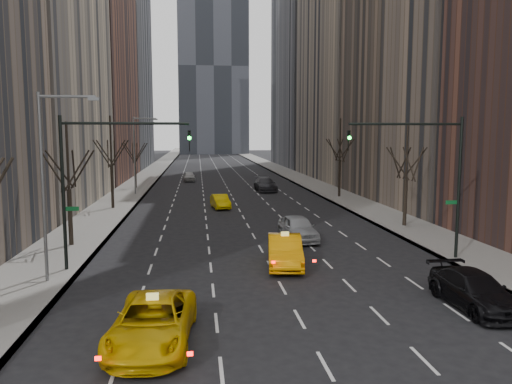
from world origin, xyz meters
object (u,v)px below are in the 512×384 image
object	(u,v)px
taxi_suv	(153,322)
silver_sedan_ahead	(298,228)
taxi_sedan	(285,251)
parked_suv_black	(474,290)

from	to	relation	value
taxi_suv	silver_sedan_ahead	bearing A→B (deg)	66.73
silver_sedan_ahead	taxi_suv	bearing A→B (deg)	-121.95
taxi_sedan	silver_sedan_ahead	xyz separation A→B (m)	(2.05, 6.49, -0.00)
taxi_sedan	silver_sedan_ahead	distance (m)	6.80
taxi_sedan	parked_suv_black	world-z (taller)	taxi_sedan
silver_sedan_ahead	parked_suv_black	world-z (taller)	silver_sedan_ahead
taxi_suv	silver_sedan_ahead	size ratio (longest dim) A/B	1.16
taxi_suv	taxi_sedan	size ratio (longest dim) A/B	1.12
taxi_suv	parked_suv_black	distance (m)	13.17
taxi_sedan	parked_suv_black	distance (m)	9.98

